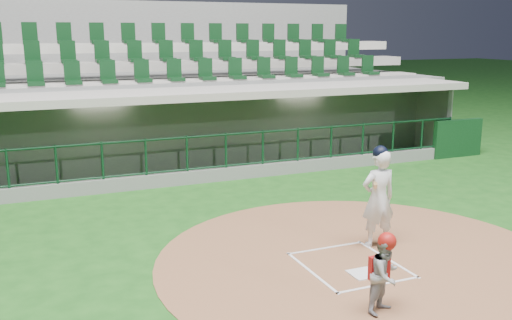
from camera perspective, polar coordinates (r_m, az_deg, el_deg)
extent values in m
plane|color=#174A15|center=(10.26, 8.49, -9.82)|extent=(120.00, 120.00, 0.00)
cylinder|color=brown|center=(10.25, 10.54, -9.88)|extent=(7.20, 7.20, 0.01)
cube|color=white|center=(9.71, 10.66, -11.11)|extent=(0.43, 0.43, 0.02)
cube|color=white|center=(9.67, 5.55, -11.08)|extent=(0.05, 1.80, 0.01)
cube|color=white|center=(10.41, 12.95, -9.57)|extent=(0.05, 1.80, 0.01)
cube|color=silver|center=(10.69, 6.96, -8.73)|extent=(1.55, 0.05, 0.01)
cube|color=white|center=(9.37, 12.20, -12.11)|extent=(1.55, 0.05, 0.01)
cube|color=gray|center=(16.94, -4.74, -2.59)|extent=(15.00, 3.00, 0.10)
cube|color=slate|center=(18.14, -6.39, 2.92)|extent=(15.00, 0.20, 2.70)
cube|color=#A09E8E|center=(17.98, -6.30, 3.64)|extent=(13.50, 0.04, 0.90)
cube|color=slate|center=(20.19, 15.90, 3.50)|extent=(0.20, 3.00, 2.70)
cube|color=#9C968D|center=(16.19, -4.65, 6.96)|extent=(15.40, 3.50, 0.20)
cube|color=slate|center=(15.35, -3.00, -1.49)|extent=(15.00, 0.15, 0.40)
cube|color=black|center=(15.04, -3.07, 4.34)|extent=(15.00, 0.01, 0.95)
cube|color=brown|center=(17.85, -5.80, -0.92)|extent=(12.75, 0.40, 0.45)
cube|color=white|center=(15.79, -15.39, 5.93)|extent=(1.30, 0.35, 0.04)
cube|color=white|center=(17.58, 4.50, 6.99)|extent=(1.30, 0.35, 0.04)
cube|color=black|center=(19.22, 19.50, 2.06)|extent=(1.80, 0.18, 1.20)
imported|color=maroon|center=(16.89, -18.87, -0.19)|extent=(1.24, 0.99, 1.68)
imported|color=#AE1213|center=(17.18, -12.62, 0.81)|extent=(1.13, 0.50, 1.91)
imported|color=#B5131F|center=(18.56, 1.53, 1.39)|extent=(0.86, 0.68, 1.54)
imported|color=#A61811|center=(19.18, 6.71, 2.18)|extent=(1.81, 1.20, 1.87)
cube|color=slate|center=(19.66, -7.78, 4.52)|extent=(17.00, 6.50, 2.50)
cube|color=#A69F96|center=(18.09, -6.64, 7.52)|extent=(16.60, 0.95, 0.30)
cube|color=gray|center=(18.97, -7.50, 9.40)|extent=(16.60, 0.95, 0.30)
cube|color=#AEA99D|center=(19.86, -8.28, 11.11)|extent=(16.60, 0.95, 0.30)
cube|color=slate|center=(22.76, -10.11, 9.02)|extent=(17.00, 0.25, 5.05)
imported|color=white|center=(10.69, 12.13, -3.79)|extent=(0.69, 0.48, 1.82)
sphere|color=black|center=(10.49, 12.35, 0.67)|extent=(0.28, 0.28, 0.28)
cylinder|color=tan|center=(10.27, 11.86, -2.56)|extent=(0.58, 0.79, 0.39)
imported|color=#97979C|center=(8.37, 12.80, -11.16)|extent=(0.66, 0.60, 1.10)
sphere|color=#A51611|center=(8.18, 12.98, -7.94)|extent=(0.26, 0.26, 0.26)
cube|color=#A71213|center=(8.46, 12.23, -10.45)|extent=(0.32, 0.10, 0.35)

